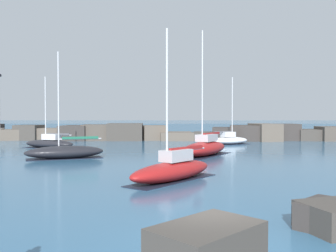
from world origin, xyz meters
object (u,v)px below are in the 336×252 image
at_px(sailboat_moored_6, 229,140).
at_px(sailboat_moored_5, 49,143).
at_px(sailboat_moored_1, 205,147).
at_px(sailboat_moored_2, 173,169).
at_px(sailboat_moored_0, 65,152).

bearing_deg(sailboat_moored_6, sailboat_moored_5, -164.62).
height_order(sailboat_moored_1, sailboat_moored_6, sailboat_moored_1).
bearing_deg(sailboat_moored_6, sailboat_moored_2, -104.58).
distance_m(sailboat_moored_0, sailboat_moored_1, 12.36).
relative_size(sailboat_moored_1, sailboat_moored_6, 1.31).
bearing_deg(sailboat_moored_5, sailboat_moored_6, 15.38).
bearing_deg(sailboat_moored_5, sailboat_moored_2, -56.06).
bearing_deg(sailboat_moored_5, sailboat_moored_1, -24.74).
bearing_deg(sailboat_moored_1, sailboat_moored_5, 155.26).
relative_size(sailboat_moored_0, sailboat_moored_6, 1.05).
height_order(sailboat_moored_1, sailboat_moored_2, sailboat_moored_1).
bearing_deg(sailboat_moored_2, sailboat_moored_0, 131.24).
relative_size(sailboat_moored_0, sailboat_moored_2, 1.07).
height_order(sailboat_moored_2, sailboat_moored_5, sailboat_moored_2).
bearing_deg(sailboat_moored_2, sailboat_moored_5, 123.94).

